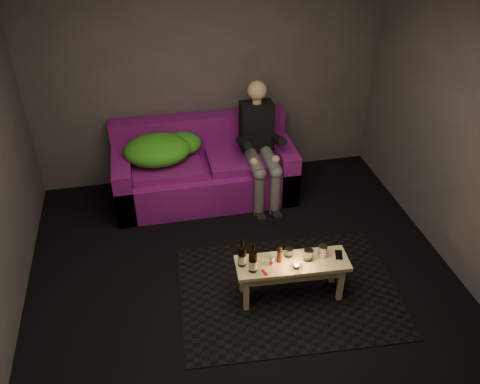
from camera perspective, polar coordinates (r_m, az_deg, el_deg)
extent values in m
plane|color=black|center=(4.67, 1.24, -12.25)|extent=(4.50, 4.50, 0.00)
plane|color=silver|center=(3.31, 1.83, 20.44)|extent=(4.50, 4.50, 0.00)
plane|color=#454345|center=(5.82, -3.67, 13.15)|extent=(4.00, 0.00, 4.00)
cube|color=black|center=(4.78, 5.46, -10.98)|extent=(2.07, 1.56, 0.01)
cube|color=#760F6F|center=(5.87, -3.99, 1.39)|extent=(2.01, 0.90, 0.42)
cube|color=#760F6F|center=(5.94, -4.65, 6.64)|extent=(2.01, 0.22, 0.44)
cube|color=#760F6F|center=(5.79, -12.90, 1.19)|extent=(0.20, 0.90, 0.62)
cube|color=#760F6F|center=(5.98, 4.58, 3.16)|extent=(0.20, 0.90, 0.62)
cube|color=#760F6F|center=(5.66, -8.24, 2.76)|extent=(0.75, 0.60, 0.10)
cube|color=#760F6F|center=(5.75, 0.15, 3.69)|extent=(0.75, 0.60, 0.10)
ellipsoid|color=green|center=(5.60, -9.28, 4.68)|extent=(0.72, 0.56, 0.30)
ellipsoid|color=green|center=(5.75, -6.56, 5.41)|extent=(0.44, 0.36, 0.24)
ellipsoid|color=green|center=(5.74, -11.50, 4.39)|extent=(0.32, 0.26, 0.16)
cube|color=black|center=(5.71, 1.85, 7.43)|extent=(0.36, 0.22, 0.55)
sphere|color=#D6AC86|center=(5.53, 1.94, 11.33)|extent=(0.21, 0.21, 0.21)
cylinder|color=#53565E|center=(5.56, 1.64, 3.34)|extent=(0.14, 0.50, 0.14)
cylinder|color=#53565E|center=(5.60, 3.44, 3.53)|extent=(0.14, 0.50, 0.14)
cylinder|color=#53565E|center=(5.51, 2.16, -0.38)|extent=(0.11, 0.11, 0.51)
cylinder|color=#53565E|center=(5.55, 3.97, -0.17)|extent=(0.11, 0.11, 0.51)
cube|color=black|center=(5.60, 2.26, -2.63)|extent=(0.09, 0.22, 0.06)
cube|color=black|center=(5.64, 4.04, -2.40)|extent=(0.09, 0.22, 0.06)
cube|color=#E7CE87|center=(4.49, 5.90, -7.98)|extent=(1.01, 0.38, 0.04)
cube|color=#E7CE87|center=(4.53, 5.86, -8.57)|extent=(0.88, 0.30, 0.09)
cube|color=#E7CE87|center=(4.48, 0.71, -11.42)|extent=(0.05, 0.05, 0.37)
cube|color=#E7CE87|center=(4.64, 0.27, -9.45)|extent=(0.05, 0.05, 0.37)
cube|color=#E7CE87|center=(4.65, 11.23, -10.13)|extent=(0.05, 0.05, 0.37)
cube|color=#E7CE87|center=(4.80, 10.42, -8.29)|extent=(0.05, 0.05, 0.37)
cylinder|color=black|center=(4.36, 0.22, -7.21)|extent=(0.07, 0.07, 0.20)
cylinder|color=white|center=(4.38, 0.22, -7.50)|extent=(0.07, 0.07, 0.08)
cone|color=black|center=(4.28, 0.23, -6.08)|extent=(0.07, 0.07, 0.03)
cylinder|color=black|center=(4.26, 0.23, -5.76)|extent=(0.03, 0.03, 0.09)
cylinder|color=black|center=(4.31, 1.46, -7.80)|extent=(0.07, 0.07, 0.20)
cylinder|color=white|center=(4.33, 1.45, -8.10)|extent=(0.08, 0.08, 0.08)
cone|color=black|center=(4.23, 1.48, -6.63)|extent=(0.07, 0.07, 0.03)
cylinder|color=black|center=(4.21, 1.49, -6.30)|extent=(0.03, 0.03, 0.10)
cylinder|color=silver|center=(4.40, 3.61, -7.70)|extent=(0.04, 0.04, 0.09)
cylinder|color=black|center=(4.43, 4.46, -7.17)|extent=(0.05, 0.05, 0.12)
cylinder|color=white|center=(4.50, 5.49, -6.76)|extent=(0.07, 0.07, 0.09)
cylinder|color=white|center=(4.41, 6.36, -8.25)|extent=(0.06, 0.06, 0.04)
sphere|color=orange|center=(4.40, 6.37, -8.14)|extent=(0.02, 0.02, 0.02)
cylinder|color=white|center=(4.48, 7.68, -7.02)|extent=(0.09, 0.09, 0.11)
cylinder|color=silver|center=(4.53, 9.25, -6.56)|extent=(0.11, 0.11, 0.11)
cube|color=black|center=(4.60, 11.03, -6.94)|extent=(0.10, 0.14, 0.01)
cube|color=red|center=(4.35, 2.76, -9.01)|extent=(0.05, 0.08, 0.01)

